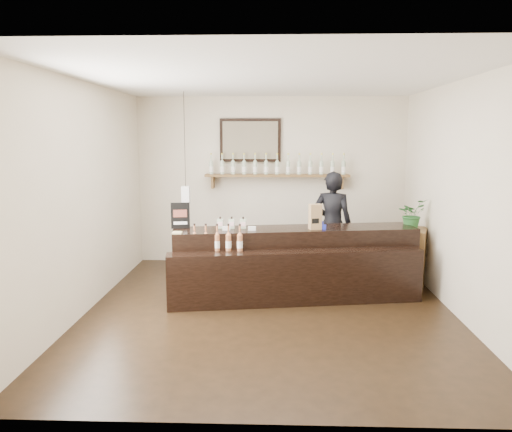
{
  "coord_description": "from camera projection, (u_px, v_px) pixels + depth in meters",
  "views": [
    {
      "loc": [
        0.05,
        -5.94,
        2.13
      ],
      "look_at": [
        -0.19,
        0.7,
        1.08
      ],
      "focal_mm": 35.0,
      "sensor_mm": 36.0,
      "label": 1
    }
  ],
  "objects": [
    {
      "name": "room_shell",
      "position": [
        270.0,
        173.0,
        5.94
      ],
      "size": [
        5.0,
        5.0,
        5.0
      ],
      "color": "beige",
      "rests_on": "ground"
    },
    {
      "name": "paper_bag",
      "position": [
        315.0,
        217.0,
        6.62
      ],
      "size": [
        0.18,
        0.15,
        0.34
      ],
      "color": "olive",
      "rests_on": "counter"
    },
    {
      "name": "potted_plant",
      "position": [
        412.0,
        214.0,
        7.04
      ],
      "size": [
        0.5,
        0.49,
        0.43
      ],
      "primitive_type": "imported",
      "rotation": [
        0.0,
        0.0,
        0.62
      ],
      "color": "#245C26",
      "rests_on": "side_cabinet"
    },
    {
      "name": "side_cabinet",
      "position": [
        410.0,
        258.0,
        7.14
      ],
      "size": [
        0.59,
        0.69,
        0.84
      ],
      "color": "brown",
      "rests_on": "ground"
    },
    {
      "name": "tape_dispenser",
      "position": [
        321.0,
        226.0,
        6.64
      ],
      "size": [
        0.15,
        0.08,
        0.11
      ],
      "color": "#1824AE",
      "rests_on": "counter"
    },
    {
      "name": "promo_sign",
      "position": [
        180.0,
        216.0,
        6.67
      ],
      "size": [
        0.25,
        0.07,
        0.35
      ],
      "color": "black",
      "rests_on": "counter"
    },
    {
      "name": "ground",
      "position": [
        269.0,
        310.0,
        6.2
      ],
      "size": [
        5.0,
        5.0,
        0.0
      ],
      "primitive_type": "plane",
      "color": "black",
      "rests_on": "ground"
    },
    {
      "name": "counter",
      "position": [
        295.0,
        265.0,
        6.69
      ],
      "size": [
        3.33,
        1.38,
        1.07
      ],
      "color": "black",
      "rests_on": "ground"
    },
    {
      "name": "back_wall_decor",
      "position": [
        262.0,
        160.0,
        8.28
      ],
      "size": [
        2.66,
        0.96,
        1.69
      ],
      "color": "brown",
      "rests_on": "ground"
    },
    {
      "name": "shopkeeper",
      "position": [
        332.0,
        218.0,
        7.55
      ],
      "size": [
        0.77,
        0.62,
        1.84
      ],
      "primitive_type": "imported",
      "rotation": [
        0.0,
        0.0,
        2.83
      ],
      "color": "black",
      "rests_on": "ground"
    }
  ]
}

